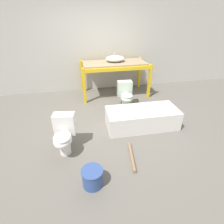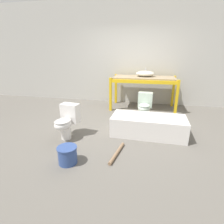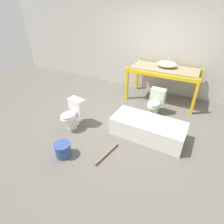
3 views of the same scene
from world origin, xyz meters
name	(u,v)px [view 2 (image 2 of 3)]	position (x,y,z in m)	size (l,w,h in m)	color
ground_plane	(118,123)	(0.00, 0.00, 0.00)	(12.00, 12.00, 0.00)	#666059
warehouse_wall_rear	(129,53)	(0.00, 1.97, 1.60)	(10.80, 0.08, 3.20)	beige
shelving_rack	(144,81)	(0.52, 1.36, 0.82)	(1.89, 0.90, 0.96)	yellow
sink_basin	(145,74)	(0.55, 1.43, 1.04)	(0.54, 0.44, 0.25)	silver
bathtub_main	(148,124)	(0.72, -0.46, 0.23)	(1.51, 0.69, 0.40)	white
toilet_near	(145,105)	(0.60, 0.44, 0.37)	(0.37, 0.57, 0.67)	silver
toilet_far	(67,120)	(-0.87, -0.92, 0.37)	(0.41, 0.60, 0.67)	white
bucket_white	(67,155)	(-0.48, -1.73, 0.15)	(0.31, 0.31, 0.28)	#334C8C
loose_pipe	(117,153)	(0.22, -1.34, 0.03)	(0.16, 0.67, 0.06)	#8C6B4C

